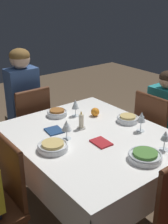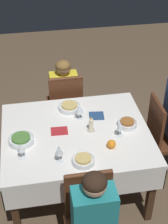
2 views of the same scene
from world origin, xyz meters
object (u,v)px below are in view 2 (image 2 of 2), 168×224
at_px(dining_table, 76,139).
at_px(bowl_north, 83,160).
at_px(chair_west, 164,135).
at_px(candle_centerpiece, 91,126).
at_px(person_child_yellow, 63,93).
at_px(chair_north, 91,221).
at_px(wine_glass_south, 80,109).
at_px(wine_glass_north, 59,151).
at_px(bowl_south, 69,107).
at_px(wine_glass_west, 120,126).
at_px(bowl_west, 127,123).
at_px(wine_glass_east, 21,148).
at_px(napkin_spare_side, 97,116).
at_px(orange_fruit, 112,144).
at_px(chair_south, 65,104).
at_px(napkin_red_folded, 59,131).
at_px(bowl_east, 21,139).

relative_size(dining_table, bowl_north, 7.20).
bearing_deg(chair_west, candle_centerpiece, 96.12).
bearing_deg(person_child_yellow, chair_north, 89.71).
bearing_deg(wine_glass_south, wine_glass_north, 64.81).
height_order(bowl_south, candle_centerpiece, candle_centerpiece).
bearing_deg(chair_north, bowl_north, 88.27).
height_order(chair_west, chair_north, same).
distance_m(wine_glass_west, candle_centerpiece, 0.26).
height_order(bowl_north, bowl_south, same).
relative_size(bowl_west, bowl_south, 0.83).
relative_size(chair_west, wine_glass_south, 5.94).
xyz_separation_m(wine_glass_east, wine_glass_south, (-0.54, -0.43, 0.00)).
bearing_deg(napkin_spare_side, wine_glass_south, 2.88).
bearing_deg(wine_glass_west, wine_glass_east, 9.01).
height_order(dining_table, orange_fruit, orange_fruit).
xyz_separation_m(chair_south, napkin_red_folded, (0.14, 0.74, 0.23)).
bearing_deg(wine_glass_west, napkin_spare_side, -65.57).
relative_size(chair_south, wine_glass_east, 6.23).
height_order(orange_fruit, napkin_red_folded, orange_fruit).
distance_m(bowl_east, bowl_south, 0.62).
distance_m(dining_table, napkin_spare_side, 0.31).
distance_m(dining_table, chair_south, 0.79).
bearing_deg(bowl_east, napkin_spare_side, -160.75).
xyz_separation_m(chair_north, napkin_red_folded, (0.13, -0.81, 0.23)).
distance_m(chair_west, orange_fruit, 0.75).
xyz_separation_m(dining_table, wine_glass_south, (-0.06, -0.19, 0.19)).
distance_m(wine_glass_west, orange_fruit, 0.18).
bearing_deg(wine_glass_north, napkin_red_folded, -96.25).
distance_m(chair_west, wine_glass_east, 1.43).
bearing_deg(wine_glass_north, chair_south, -99.27).
relative_size(wine_glass_north, orange_fruit, 2.23).
distance_m(bowl_west, bowl_east, 0.95).
relative_size(candle_centerpiece, napkin_spare_side, 0.98).
bearing_deg(chair_north, napkin_red_folded, 99.30).
bearing_deg(chair_south, bowl_south, 89.29).
xyz_separation_m(chair_south, wine_glass_north, (0.18, 1.11, 0.34)).
relative_size(bowl_east, bowl_south, 1.04).
relative_size(person_child_yellow, napkin_red_folded, 6.37).
bearing_deg(bowl_west, napkin_spare_side, -37.21).
bearing_deg(chair_south, bowl_east, 60.00).
distance_m(wine_glass_east, napkin_spare_side, 0.84).
bearing_deg(bowl_east, wine_glass_east, 90.46).
height_order(chair_south, person_child_yellow, person_child_yellow).
bearing_deg(bowl_north, napkin_red_folded, -71.04).
xyz_separation_m(bowl_south, napkin_red_folded, (0.14, 0.32, -0.02)).
distance_m(wine_glass_south, napkin_red_folded, 0.28).
bearing_deg(dining_table, candle_centerpiece, -179.57).
distance_m(dining_table, napkin_red_folded, 0.17).
bearing_deg(wine_glass_south, wine_glass_west, 135.11).
distance_m(chair_north, wine_glass_west, 0.83).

